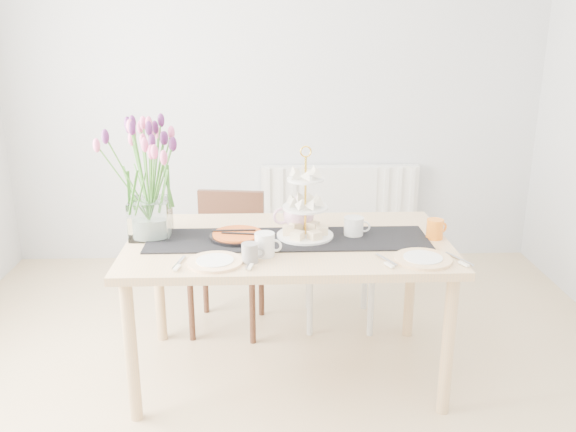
{
  "coord_description": "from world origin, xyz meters",
  "views": [
    {
      "loc": [
        -0.06,
        -2.3,
        1.79
      ],
      "look_at": [
        0.04,
        0.51,
        0.89
      ],
      "focal_mm": 38.0,
      "sensor_mm": 36.0,
      "label": 1
    }
  ],
  "objects_px": {
    "dining_table": "(288,254)",
    "plate_right": "(423,259)",
    "chair_white": "(339,233)",
    "cake_stand": "(305,215)",
    "tart_tin": "(238,236)",
    "radiator": "(339,204)",
    "tulip_vase": "(146,161)",
    "mug_orange": "(435,229)",
    "teapot": "(299,215)",
    "mug_white": "(265,245)",
    "mug_grey": "(250,253)",
    "plate_left": "(215,262)",
    "cream_jug": "(354,227)",
    "chair_brown": "(229,250)"
  },
  "relations": [
    {
      "from": "dining_table",
      "to": "plate_right",
      "type": "height_order",
      "value": "plate_right"
    },
    {
      "from": "chair_white",
      "to": "cake_stand",
      "type": "xyz_separation_m",
      "value": [
        -0.25,
        -0.63,
        0.32
      ]
    },
    {
      "from": "dining_table",
      "to": "tart_tin",
      "type": "bearing_deg",
      "value": 175.38
    },
    {
      "from": "radiator",
      "to": "tulip_vase",
      "type": "xyz_separation_m",
      "value": [
        -1.14,
        -1.56,
        0.69
      ]
    },
    {
      "from": "cake_stand",
      "to": "mug_orange",
      "type": "bearing_deg",
      "value": -2.71
    },
    {
      "from": "tulip_vase",
      "to": "teapot",
      "type": "relative_size",
      "value": 2.74
    },
    {
      "from": "teapot",
      "to": "mug_white",
      "type": "xyz_separation_m",
      "value": [
        -0.18,
        -0.37,
        -0.03
      ]
    },
    {
      "from": "tulip_vase",
      "to": "tart_tin",
      "type": "distance_m",
      "value": 0.58
    },
    {
      "from": "mug_grey",
      "to": "plate_left",
      "type": "bearing_deg",
      "value": -177.19
    },
    {
      "from": "tulip_vase",
      "to": "tart_tin",
      "type": "xyz_separation_m",
      "value": [
        0.44,
        -0.05,
        -0.38
      ]
    },
    {
      "from": "dining_table",
      "to": "chair_white",
      "type": "height_order",
      "value": "chair_white"
    },
    {
      "from": "chair_white",
      "to": "tart_tin",
      "type": "relative_size",
      "value": 3.35
    },
    {
      "from": "tart_tin",
      "to": "teapot",
      "type": "bearing_deg",
      "value": 24.15
    },
    {
      "from": "teapot",
      "to": "mug_white",
      "type": "height_order",
      "value": "teapot"
    },
    {
      "from": "teapot",
      "to": "cream_jug",
      "type": "height_order",
      "value": "teapot"
    },
    {
      "from": "tart_tin",
      "to": "plate_right",
      "type": "bearing_deg",
      "value": -20.17
    },
    {
      "from": "chair_brown",
      "to": "plate_left",
      "type": "height_order",
      "value": "chair_brown"
    },
    {
      "from": "mug_orange",
      "to": "tart_tin",
      "type": "bearing_deg",
      "value": 154.12
    },
    {
      "from": "tulip_vase",
      "to": "teapot",
      "type": "height_order",
      "value": "tulip_vase"
    },
    {
      "from": "radiator",
      "to": "chair_brown",
      "type": "xyz_separation_m",
      "value": [
        -0.79,
        -1.04,
        0.02
      ]
    },
    {
      "from": "cake_stand",
      "to": "mug_orange",
      "type": "xyz_separation_m",
      "value": [
        0.65,
        -0.03,
        -0.07
      ]
    },
    {
      "from": "tulip_vase",
      "to": "mug_white",
      "type": "distance_m",
      "value": 0.72
    },
    {
      "from": "mug_white",
      "to": "plate_right",
      "type": "bearing_deg",
      "value": 9.49
    },
    {
      "from": "chair_brown",
      "to": "teapot",
      "type": "bearing_deg",
      "value": -39.6
    },
    {
      "from": "tulip_vase",
      "to": "teapot",
      "type": "bearing_deg",
      "value": 6.57
    },
    {
      "from": "teapot",
      "to": "mug_grey",
      "type": "distance_m",
      "value": 0.51
    },
    {
      "from": "chair_brown",
      "to": "mug_white",
      "type": "xyz_separation_m",
      "value": [
        0.22,
        -0.8,
        0.33
      ]
    },
    {
      "from": "radiator",
      "to": "chair_white",
      "type": "relative_size",
      "value": 1.28
    },
    {
      "from": "chair_white",
      "to": "dining_table",
      "type": "bearing_deg",
      "value": -114.11
    },
    {
      "from": "radiator",
      "to": "cake_stand",
      "type": "distance_m",
      "value": 1.7
    },
    {
      "from": "chair_brown",
      "to": "tulip_vase",
      "type": "height_order",
      "value": "tulip_vase"
    },
    {
      "from": "tart_tin",
      "to": "mug_grey",
      "type": "height_order",
      "value": "mug_grey"
    },
    {
      "from": "chair_white",
      "to": "plate_right",
      "type": "distance_m",
      "value": 1.01
    },
    {
      "from": "teapot",
      "to": "tart_tin",
      "type": "bearing_deg",
      "value": -167.45
    },
    {
      "from": "mug_orange",
      "to": "cake_stand",
      "type": "bearing_deg",
      "value": 152.68
    },
    {
      "from": "chair_brown",
      "to": "chair_white",
      "type": "xyz_separation_m",
      "value": [
        0.68,
        0.07,
        0.08
      ]
    },
    {
      "from": "tulip_vase",
      "to": "cake_stand",
      "type": "distance_m",
      "value": 0.82
    },
    {
      "from": "dining_table",
      "to": "teapot",
      "type": "distance_m",
      "value": 0.23
    },
    {
      "from": "cake_stand",
      "to": "plate_right",
      "type": "height_order",
      "value": "cake_stand"
    },
    {
      "from": "cream_jug",
      "to": "tart_tin",
      "type": "xyz_separation_m",
      "value": [
        -0.59,
        -0.03,
        -0.03
      ]
    },
    {
      "from": "dining_table",
      "to": "tart_tin",
      "type": "distance_m",
      "value": 0.27
    },
    {
      "from": "chair_brown",
      "to": "cake_stand",
      "type": "distance_m",
      "value": 0.81
    },
    {
      "from": "chair_white",
      "to": "teapot",
      "type": "distance_m",
      "value": 0.64
    },
    {
      "from": "cream_jug",
      "to": "plate_right",
      "type": "xyz_separation_m",
      "value": [
        0.27,
        -0.34,
        -0.04
      ]
    },
    {
      "from": "radiator",
      "to": "cream_jug",
      "type": "xyz_separation_m",
      "value": [
        -0.12,
        -1.59,
        0.35
      ]
    },
    {
      "from": "chair_brown",
      "to": "mug_white",
      "type": "distance_m",
      "value": 0.9
    },
    {
      "from": "radiator",
      "to": "tulip_vase",
      "type": "relative_size",
      "value": 1.68
    },
    {
      "from": "radiator",
      "to": "plate_right",
      "type": "height_order",
      "value": "plate_right"
    },
    {
      "from": "cake_stand",
      "to": "mug_grey",
      "type": "bearing_deg",
      "value": -130.57
    },
    {
      "from": "chair_white",
      "to": "cake_stand",
      "type": "distance_m",
      "value": 0.75
    }
  ]
}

